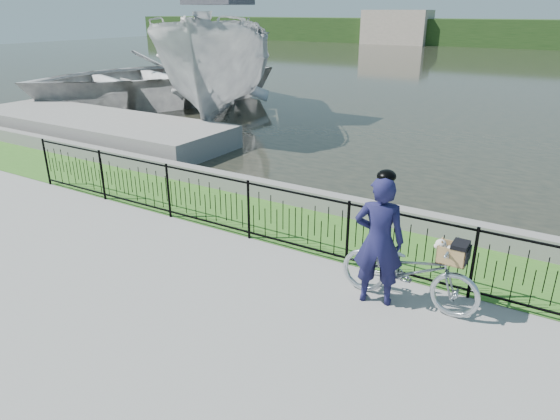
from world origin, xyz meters
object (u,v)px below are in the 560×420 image
Objects in this scene: cyclist at (379,240)px; boat_far at (151,79)px; bicycle_rig at (410,270)px; dock at (95,127)px; boat_near at (220,64)px.

boat_far is at bearing 145.08° from cyclist.
cyclist is 18.03m from boat_far.
bicycle_rig is 18.29m from boat_far.
bicycle_rig is at bearing -20.26° from dock.
boat_near is at bearing 136.99° from cyclist.
dock is at bearing 158.26° from cyclist.
dock is 0.76× the size of boat_far.
bicycle_rig is at bearing 24.51° from cyclist.
dock is 4.91× the size of bicycle_rig.
cyclist is (-0.43, -0.19, 0.45)m from bicycle_rig.
cyclist is at bearing -43.01° from boat_near.
boat_near reaches higher than bicycle_rig.
dock is at bearing 159.74° from bicycle_rig.
cyclist is 0.19× the size of boat_near.
bicycle_rig is 0.15× the size of boat_far.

